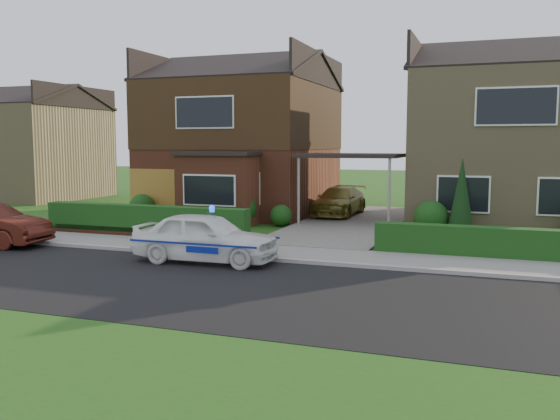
% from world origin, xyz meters
% --- Properties ---
extents(ground, '(120.00, 120.00, 0.00)m').
position_xyz_m(ground, '(0.00, 0.00, 0.00)').
color(ground, '#1F4312').
rests_on(ground, ground).
extents(road, '(60.00, 6.00, 0.02)m').
position_xyz_m(road, '(0.00, 0.00, 0.00)').
color(road, black).
rests_on(road, ground).
extents(kerb, '(60.00, 0.16, 0.12)m').
position_xyz_m(kerb, '(0.00, 3.05, 0.06)').
color(kerb, '#9E9993').
rests_on(kerb, ground).
extents(sidewalk, '(60.00, 2.00, 0.10)m').
position_xyz_m(sidewalk, '(0.00, 4.10, 0.05)').
color(sidewalk, slate).
rests_on(sidewalk, ground).
extents(grass_verge, '(60.00, 4.00, 0.01)m').
position_xyz_m(grass_verge, '(0.00, -5.00, 0.00)').
color(grass_verge, '#1F4312').
rests_on(grass_verge, ground).
extents(driveway, '(3.80, 12.00, 0.12)m').
position_xyz_m(driveway, '(0.00, 11.00, 0.06)').
color(driveway, '#666059').
rests_on(driveway, ground).
extents(house_left, '(7.50, 9.53, 7.25)m').
position_xyz_m(house_left, '(-5.78, 13.90, 3.81)').
color(house_left, brown).
rests_on(house_left, ground).
extents(house_right, '(7.50, 8.06, 7.25)m').
position_xyz_m(house_right, '(5.80, 13.99, 3.66)').
color(house_right, '#9B875F').
rests_on(house_right, ground).
extents(carport_link, '(3.80, 3.00, 2.77)m').
position_xyz_m(carport_link, '(0.00, 10.95, 2.66)').
color(carport_link, black).
rests_on(carport_link, ground).
extents(garage_door, '(2.20, 0.10, 2.10)m').
position_xyz_m(garage_door, '(-8.25, 9.96, 1.05)').
color(garage_door, '#895F1D').
rests_on(garage_door, ground).
extents(dwarf_wall, '(7.70, 0.25, 0.36)m').
position_xyz_m(dwarf_wall, '(-5.80, 5.30, 0.18)').
color(dwarf_wall, brown).
rests_on(dwarf_wall, ground).
extents(hedge_left, '(7.50, 0.55, 0.90)m').
position_xyz_m(hedge_left, '(-5.80, 5.45, 0.00)').
color(hedge_left, '#123912').
rests_on(hedge_left, ground).
extents(hedge_right, '(7.50, 0.55, 0.80)m').
position_xyz_m(hedge_right, '(5.80, 5.35, 0.00)').
color(hedge_right, '#123912').
rests_on(hedge_right, ground).
extents(shrub_left_far, '(1.08, 1.08, 1.08)m').
position_xyz_m(shrub_left_far, '(-8.50, 9.50, 0.54)').
color(shrub_left_far, '#123912').
rests_on(shrub_left_far, ground).
extents(shrub_left_mid, '(1.32, 1.32, 1.32)m').
position_xyz_m(shrub_left_mid, '(-4.00, 9.30, 0.66)').
color(shrub_left_mid, '#123912').
rests_on(shrub_left_mid, ground).
extents(shrub_left_near, '(0.84, 0.84, 0.84)m').
position_xyz_m(shrub_left_near, '(-2.40, 9.60, 0.42)').
color(shrub_left_near, '#123912').
rests_on(shrub_left_near, ground).
extents(shrub_right_near, '(1.20, 1.20, 1.20)m').
position_xyz_m(shrub_right_near, '(3.20, 9.40, 0.60)').
color(shrub_right_near, '#123912').
rests_on(shrub_right_near, ground).
extents(conifer_a, '(0.90, 0.90, 2.60)m').
position_xyz_m(conifer_a, '(4.20, 9.20, 1.30)').
color(conifer_a, black).
rests_on(conifer_a, ground).
extents(neighbour_left, '(6.50, 7.00, 5.20)m').
position_xyz_m(neighbour_left, '(-20.00, 16.00, 2.60)').
color(neighbour_left, '#9B875F').
rests_on(neighbour_left, ground).
extents(police_car, '(3.59, 3.96, 1.50)m').
position_xyz_m(police_car, '(-1.96, 2.40, 0.67)').
color(police_car, white).
rests_on(police_car, ground).
extents(driveway_car, '(1.78, 4.13, 1.18)m').
position_xyz_m(driveway_car, '(-1.00, 13.03, 0.71)').
color(driveway_car, olive).
rests_on(driveway_car, driveway).
extents(potted_plant_a, '(0.47, 0.40, 0.76)m').
position_xyz_m(potted_plant_a, '(-5.65, 9.00, 0.38)').
color(potted_plant_a, gray).
rests_on(potted_plant_a, ground).
extents(potted_plant_b, '(0.53, 0.52, 0.75)m').
position_xyz_m(potted_plant_b, '(-5.66, 6.19, 0.38)').
color(potted_plant_b, gray).
rests_on(potted_plant_b, ground).
extents(potted_plant_c, '(0.49, 0.49, 0.81)m').
position_xyz_m(potted_plant_c, '(-2.54, 6.00, 0.40)').
color(potted_plant_c, gray).
rests_on(potted_plant_c, ground).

